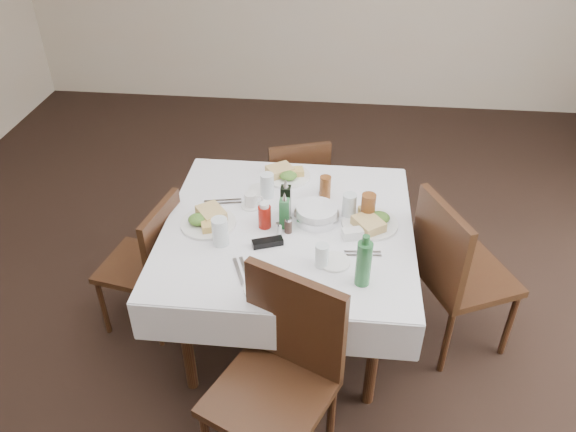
% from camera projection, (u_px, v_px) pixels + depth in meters
% --- Properties ---
extents(ground_plane, '(7.00, 7.00, 0.00)m').
position_uv_depth(ground_plane, '(288.00, 354.00, 3.20)').
color(ground_plane, black).
extents(room_shell, '(6.04, 7.04, 2.80)m').
position_uv_depth(room_shell, '(288.00, 63.00, 2.21)').
color(room_shell, beige).
rests_on(room_shell, ground).
extents(dining_table, '(1.30, 1.30, 0.76)m').
position_uv_depth(dining_table, '(288.00, 238.00, 2.98)').
color(dining_table, black).
rests_on(dining_table, ground).
extents(chair_north, '(0.50, 0.50, 0.84)m').
position_uv_depth(chair_north, '(296.00, 186.00, 3.77)').
color(chair_north, black).
rests_on(chair_north, ground).
extents(chair_south, '(0.62, 0.62, 1.00)m').
position_uv_depth(chair_south, '(281.00, 368.00, 2.41)').
color(chair_south, black).
rests_on(chair_south, ground).
extents(chair_east, '(0.60, 0.60, 0.97)m').
position_uv_depth(chair_east, '(453.00, 268.00, 2.97)').
color(chair_east, black).
rests_on(chair_east, ground).
extents(chair_west, '(0.47, 0.47, 0.85)m').
position_uv_depth(chair_west, '(151.00, 258.00, 3.14)').
color(chair_west, black).
rests_on(chair_west, ground).
extents(meal_north, '(0.28, 0.28, 0.06)m').
position_uv_depth(meal_north, '(286.00, 174.00, 3.30)').
color(meal_north, white).
rests_on(meal_north, dining_table).
extents(meal_south, '(0.25, 0.25, 0.05)m').
position_uv_depth(meal_south, '(272.00, 285.00, 2.52)').
color(meal_south, white).
rests_on(meal_south, dining_table).
extents(meal_east, '(0.30, 0.30, 0.06)m').
position_uv_depth(meal_east, '(371.00, 221.00, 2.91)').
color(meal_east, white).
rests_on(meal_east, dining_table).
extents(meal_west, '(0.29, 0.29, 0.06)m').
position_uv_depth(meal_west, '(208.00, 220.00, 2.93)').
color(meal_west, white).
rests_on(meal_west, dining_table).
extents(side_plate_a, '(0.14, 0.14, 0.01)m').
position_uv_depth(side_plate_a, '(260.00, 190.00, 3.20)').
color(side_plate_a, white).
rests_on(side_plate_a, dining_table).
extents(side_plate_b, '(0.15, 0.15, 0.01)m').
position_uv_depth(side_plate_b, '(334.00, 262.00, 2.68)').
color(side_plate_b, white).
rests_on(side_plate_b, dining_table).
extents(water_n, '(0.08, 0.08, 0.14)m').
position_uv_depth(water_n, '(267.00, 185.00, 3.11)').
color(water_n, silver).
rests_on(water_n, dining_table).
extents(water_s, '(0.06, 0.06, 0.12)m').
position_uv_depth(water_s, '(322.00, 255.00, 2.63)').
color(water_s, silver).
rests_on(water_s, dining_table).
extents(water_e, '(0.07, 0.07, 0.14)m').
position_uv_depth(water_e, '(349.00, 206.00, 2.95)').
color(water_e, silver).
rests_on(water_e, dining_table).
extents(water_w, '(0.08, 0.08, 0.15)m').
position_uv_depth(water_w, '(220.00, 232.00, 2.76)').
color(water_w, silver).
rests_on(water_w, dining_table).
extents(iced_tea_a, '(0.06, 0.06, 0.13)m').
position_uv_depth(iced_tea_a, '(325.00, 187.00, 3.11)').
color(iced_tea_a, brown).
rests_on(iced_tea_a, dining_table).
extents(iced_tea_b, '(0.08, 0.08, 0.16)m').
position_uv_depth(iced_tea_b, '(368.00, 208.00, 2.92)').
color(iced_tea_b, brown).
rests_on(iced_tea_b, dining_table).
extents(bread_basket, '(0.24, 0.24, 0.08)m').
position_uv_depth(bread_basket, '(317.00, 214.00, 2.95)').
color(bread_basket, silver).
rests_on(bread_basket, dining_table).
extents(oil_cruet_dark, '(0.05, 0.05, 0.22)m').
position_uv_depth(oil_cruet_dark, '(286.00, 200.00, 2.95)').
color(oil_cruet_dark, black).
rests_on(oil_cruet_dark, dining_table).
extents(oil_cruet_green, '(0.05, 0.05, 0.21)m').
position_uv_depth(oil_cruet_green, '(285.00, 212.00, 2.86)').
color(oil_cruet_green, '#2A6A37').
rests_on(oil_cruet_green, dining_table).
extents(ketchup_bottle, '(0.07, 0.07, 0.15)m').
position_uv_depth(ketchup_bottle, '(265.00, 216.00, 2.88)').
color(ketchup_bottle, '#9D160D').
rests_on(ketchup_bottle, dining_table).
extents(salt_shaker, '(0.03, 0.03, 0.07)m').
position_uv_depth(salt_shaker, '(279.00, 228.00, 2.85)').
color(salt_shaker, white).
rests_on(salt_shaker, dining_table).
extents(pepper_shaker, '(0.04, 0.04, 0.09)m').
position_uv_depth(pepper_shaker, '(288.00, 225.00, 2.85)').
color(pepper_shaker, '#3A2720').
rests_on(pepper_shaker, dining_table).
extents(coffee_mug, '(0.12, 0.11, 0.08)m').
position_uv_depth(coffee_mug, '(251.00, 200.00, 3.05)').
color(coffee_mug, white).
rests_on(coffee_mug, dining_table).
extents(sunglasses, '(0.16, 0.10, 0.03)m').
position_uv_depth(sunglasses, '(268.00, 242.00, 2.78)').
color(sunglasses, black).
rests_on(sunglasses, dining_table).
extents(green_bottle, '(0.07, 0.07, 0.27)m').
position_uv_depth(green_bottle, '(364.00, 263.00, 2.50)').
color(green_bottle, '#2A6A37').
rests_on(green_bottle, dining_table).
extents(sugar_caddy, '(0.12, 0.08, 0.05)m').
position_uv_depth(sugar_caddy, '(353.00, 234.00, 2.82)').
color(sugar_caddy, white).
rests_on(sugar_caddy, dining_table).
extents(cutlery_n, '(0.06, 0.19, 0.01)m').
position_uv_depth(cutlery_n, '(325.00, 187.00, 3.23)').
color(cutlery_n, silver).
rests_on(cutlery_n, dining_table).
extents(cutlery_s, '(0.12, 0.21, 0.01)m').
position_uv_depth(cutlery_s, '(242.00, 271.00, 2.62)').
color(cutlery_s, silver).
rests_on(cutlery_s, dining_table).
extents(cutlery_e, '(0.18, 0.06, 0.01)m').
position_uv_depth(cutlery_e, '(363.00, 254.00, 2.73)').
color(cutlery_e, silver).
rests_on(cutlery_e, dining_table).
extents(cutlery_w, '(0.21, 0.09, 0.01)m').
position_uv_depth(cutlery_w, '(223.00, 202.00, 3.09)').
color(cutlery_w, silver).
rests_on(cutlery_w, dining_table).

